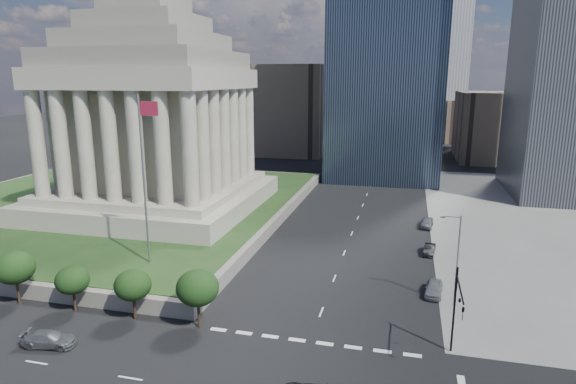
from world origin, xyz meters
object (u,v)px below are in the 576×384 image
(street_lamp_north, at_px, (456,255))
(parked_sedan_mid, at_px, (430,249))
(war_memorial, at_px, (151,93))
(parked_sedan_far, at_px, (427,222))
(flagpole, at_px, (145,172))
(parked_sedan_near, at_px, (434,288))
(traffic_signal_ne, at_px, (457,306))
(suv_grey, at_px, (49,339))

(street_lamp_north, xyz_separation_m, parked_sedan_mid, (-1.83, 15.51, -5.00))
(war_memorial, xyz_separation_m, parked_sedan_far, (45.50, 5.31, -20.61))
(flagpole, relative_size, parked_sedan_far, 4.30)
(parked_sedan_near, xyz_separation_m, parked_sedan_far, (0.00, 26.15, 0.02))
(war_memorial, distance_m, parked_sedan_mid, 50.56)
(street_lamp_north, height_order, parked_sedan_near, street_lamp_north)
(parked_sedan_mid, bearing_deg, parked_sedan_far, 97.31)
(street_lamp_north, height_order, parked_sedan_mid, street_lamp_north)
(flagpole, relative_size, traffic_signal_ne, 2.50)
(flagpole, distance_m, traffic_signal_ne, 36.69)
(street_lamp_north, distance_m, parked_sedan_near, 5.65)
(street_lamp_north, bearing_deg, parked_sedan_mid, 96.72)
(street_lamp_north, height_order, suv_grey, street_lamp_north)
(traffic_signal_ne, height_order, suv_grey, traffic_signal_ne)
(traffic_signal_ne, bearing_deg, parked_sedan_far, 91.45)
(flagpole, xyz_separation_m, suv_grey, (-0.93, -16.47, -12.41))
(traffic_signal_ne, bearing_deg, suv_grey, -170.08)
(war_memorial, distance_m, street_lamp_north, 54.92)
(parked_sedan_far, bearing_deg, suv_grey, -119.77)
(war_memorial, relative_size, parked_sedan_far, 8.39)
(flagpole, xyz_separation_m, street_lamp_north, (35.16, 1.00, -7.45))
(war_memorial, xyz_separation_m, street_lamp_north, (47.33, -23.00, -15.74))
(suv_grey, xyz_separation_m, parked_sedan_far, (34.25, 45.78, 0.09))
(parked_sedan_near, bearing_deg, war_memorial, 161.65)
(parked_sedan_mid, bearing_deg, traffic_signal_ne, -80.55)
(street_lamp_north, bearing_deg, parked_sedan_near, 130.21)
(traffic_signal_ne, xyz_separation_m, suv_grey, (-35.25, -6.16, -4.55))
(street_lamp_north, bearing_deg, flagpole, -178.37)
(street_lamp_north, distance_m, suv_grey, 40.39)
(street_lamp_north, bearing_deg, war_memorial, 154.08)
(war_memorial, relative_size, flagpole, 1.95)
(flagpole, relative_size, parked_sedan_near, 4.40)
(street_lamp_north, distance_m, parked_sedan_mid, 16.39)
(flagpole, height_order, traffic_signal_ne, flagpole)
(parked_sedan_near, bearing_deg, traffic_signal_ne, -79.50)
(traffic_signal_ne, height_order, parked_sedan_mid, traffic_signal_ne)
(parked_sedan_mid, height_order, parked_sedan_far, parked_sedan_far)
(flagpole, bearing_deg, street_lamp_north, 1.63)
(war_memorial, bearing_deg, street_lamp_north, -25.92)
(suv_grey, distance_m, parked_sedan_far, 57.18)
(parked_sedan_mid, bearing_deg, parked_sedan_near, -82.69)
(parked_sedan_far, bearing_deg, flagpole, -131.64)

